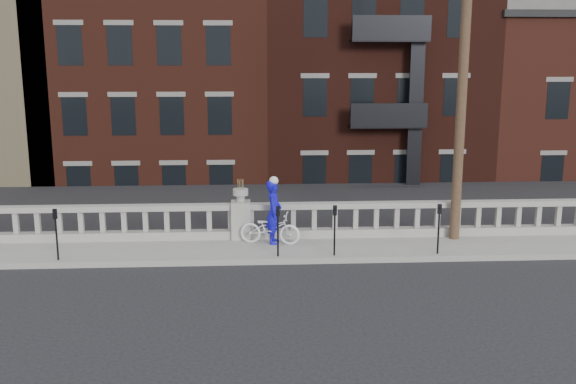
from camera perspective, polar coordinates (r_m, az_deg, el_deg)
The scene contains 12 objects.
ground at distance 15.08m, azimuth -4.41°, elevation -8.77°, with size 120.00×120.00×0.00m, color black.
sidewalk at distance 17.90m, azimuth -4.22°, elevation -5.18°, with size 32.00×2.20×0.15m, color gray.
balustrade at distance 18.66m, azimuth -4.20°, elevation -2.68°, with size 28.00×0.34×1.03m.
planter_pedestal at distance 18.61m, azimuth -4.21°, elevation -2.11°, with size 0.55×0.55×1.76m.
lower_level at distance 37.26m, azimuth -2.89°, elevation 7.63°, with size 80.00×44.00×20.80m.
utility_pole at distance 18.66m, azimuth 15.35°, elevation 11.21°, with size 1.60×0.28×10.00m.
parking_meter_b at distance 17.58m, azimuth -19.92°, elevation -3.07°, with size 0.10×0.09×1.36m.
parking_meter_c at distance 16.84m, azimuth -0.91°, elevation -2.99°, with size 0.10×0.09×1.36m.
parking_meter_d at distance 16.96m, azimuth 4.17°, elevation -2.91°, with size 0.10×0.09×1.36m.
parking_meter_e at distance 17.53m, azimuth 13.27°, elevation -2.71°, with size 0.10×0.09×1.36m.
bicycle at distance 18.10m, azimuth -1.60°, elevation -3.24°, with size 0.59×1.70×0.90m, color white.
cyclist at distance 18.06m, azimuth -1.26°, elevation -1.77°, with size 0.66×0.43×1.81m, color #110CC0.
Camera 1 is at (0.36, -14.12, 5.26)m, focal length 40.00 mm.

